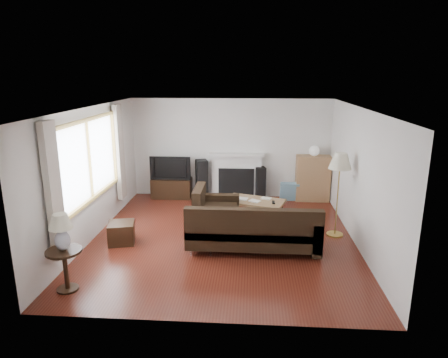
# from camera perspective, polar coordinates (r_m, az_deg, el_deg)

# --- Properties ---
(room) EXTENTS (5.10, 5.60, 2.54)m
(room) POSITION_cam_1_polar(r_m,az_deg,el_deg) (7.46, -0.16, 0.52)
(room) COLOR #521C12
(room) RESTS_ON ground
(window) EXTENTS (0.12, 2.74, 1.54)m
(window) POSITION_cam_1_polar(r_m,az_deg,el_deg) (7.77, -18.63, 2.59)
(window) COLOR olive
(window) RESTS_ON room
(curtain_near) EXTENTS (0.10, 0.35, 2.10)m
(curtain_near) POSITION_cam_1_polar(r_m,az_deg,el_deg) (6.45, -23.18, -1.66)
(curtain_near) COLOR beige
(curtain_near) RESTS_ON room
(curtain_far) EXTENTS (0.10, 0.35, 2.10)m
(curtain_far) POSITION_cam_1_polar(r_m,az_deg,el_deg) (9.17, -14.69, 3.73)
(curtain_far) COLOR beige
(curtain_far) RESTS_ON room
(fireplace) EXTENTS (1.40, 0.26, 1.15)m
(fireplace) POSITION_cam_1_polar(r_m,az_deg,el_deg) (10.17, 1.78, 0.52)
(fireplace) COLOR white
(fireplace) RESTS_ON room
(tv_stand) EXTENTS (1.01, 0.45, 0.50)m
(tv_stand) POSITION_cam_1_polar(r_m,az_deg,el_deg) (10.31, -7.46, -1.26)
(tv_stand) COLOR black
(tv_stand) RESTS_ON ground
(television) EXTENTS (1.02, 0.13, 0.59)m
(television) POSITION_cam_1_polar(r_m,az_deg,el_deg) (10.17, -7.57, 1.70)
(television) COLOR black
(television) RESTS_ON tv_stand
(speaker_left) EXTENTS (0.36, 0.40, 0.99)m
(speaker_left) POSITION_cam_1_polar(r_m,az_deg,el_deg) (10.15, -3.18, -0.01)
(speaker_left) COLOR black
(speaker_left) RESTS_ON ground
(speaker_right) EXTENTS (0.29, 0.32, 0.82)m
(speaker_right) POSITION_cam_1_polar(r_m,az_deg,el_deg) (10.12, 5.20, -0.57)
(speaker_right) COLOR black
(speaker_right) RESTS_ON ground
(bookshelf) EXTENTS (0.83, 0.39, 1.14)m
(bookshelf) POSITION_cam_1_polar(r_m,az_deg,el_deg) (10.17, 12.55, 0.12)
(bookshelf) COLOR #9F744A
(bookshelf) RESTS_ON ground
(globe_lamp) EXTENTS (0.25, 0.25, 0.25)m
(globe_lamp) POSITION_cam_1_polar(r_m,az_deg,el_deg) (10.02, 12.77, 3.95)
(globe_lamp) COLOR white
(globe_lamp) RESTS_ON bookshelf
(sectional_sofa) EXTENTS (2.56, 1.87, 0.83)m
(sectional_sofa) POSITION_cam_1_polar(r_m,az_deg,el_deg) (7.25, 4.18, -6.90)
(sectional_sofa) COLOR black
(sectional_sofa) RESTS_ON ground
(coffee_table) EXTENTS (1.38, 1.02, 0.48)m
(coffee_table) POSITION_cam_1_polar(r_m,az_deg,el_deg) (8.63, 4.37, -4.51)
(coffee_table) COLOR olive
(coffee_table) RESTS_ON ground
(footstool) EXTENTS (0.56, 0.56, 0.40)m
(footstool) POSITION_cam_1_polar(r_m,az_deg,el_deg) (7.80, -14.44, -7.45)
(footstool) COLOR black
(footstool) RESTS_ON ground
(floor_lamp) EXTENTS (0.54, 0.54, 1.66)m
(floor_lamp) POSITION_cam_1_polar(r_m,az_deg,el_deg) (7.99, 15.93, -2.22)
(floor_lamp) COLOR #B08E3D
(floor_lamp) RESTS_ON ground
(side_table) EXTENTS (0.51, 0.51, 0.64)m
(side_table) POSITION_cam_1_polar(r_m,az_deg,el_deg) (6.41, -21.67, -12.00)
(side_table) COLOR black
(side_table) RESTS_ON ground
(table_lamp) EXTENTS (0.34, 0.34, 0.54)m
(table_lamp) POSITION_cam_1_polar(r_m,az_deg,el_deg) (6.17, -22.19, -7.09)
(table_lamp) COLOR silver
(table_lamp) RESTS_ON side_table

